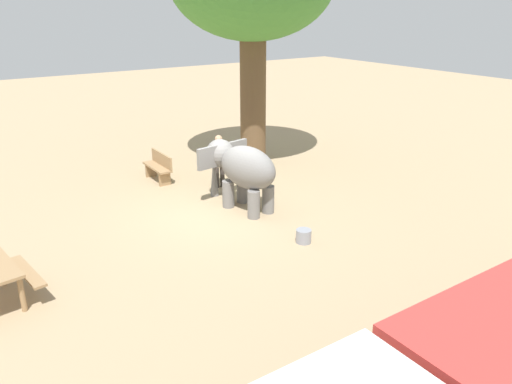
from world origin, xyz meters
name	(u,v)px	position (x,y,z in m)	size (l,w,h in m)	color
ground_plane	(223,208)	(0.00, 0.00, 0.00)	(60.00, 60.00, 0.00)	tan
elephant	(241,168)	(-0.47, 0.21, 1.12)	(1.70, 2.56, 1.76)	slate
person_handler	(219,157)	(-0.77, -1.50, 0.95)	(0.51, 0.32, 1.62)	#3F3833
wooden_bench	(159,166)	(0.49, -3.09, 0.47)	(0.40, 1.40, 0.88)	#9E7A51
feed_bucket	(304,236)	(-0.50, 2.86, 0.16)	(0.36, 0.36, 0.32)	gray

